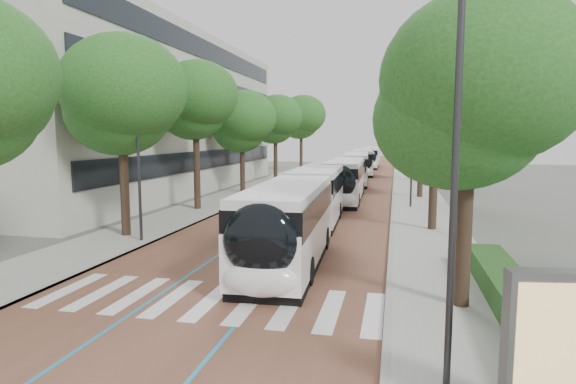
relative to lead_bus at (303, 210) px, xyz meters
name	(u,v)px	position (x,y,z in m)	size (l,w,h in m)	color
ground	(191,312)	(-1.51, -9.32, -1.63)	(160.00, 160.00, 0.00)	#51544C
road	(342,182)	(-1.51, 30.68, -1.62)	(11.00, 140.00, 0.02)	brown
sidewalk_left	(276,180)	(-9.01, 30.68, -1.57)	(4.00, 140.00, 0.12)	gray
sidewalk_right	(412,183)	(5.99, 30.68, -1.57)	(4.00, 140.00, 0.12)	gray
kerb_left	(292,181)	(-7.11, 30.68, -1.57)	(0.20, 140.00, 0.14)	gray
kerb_right	(394,183)	(4.09, 30.68, -1.57)	(0.20, 140.00, 0.14)	gray
zebra_crossing	(210,300)	(-1.31, -8.32, -1.60)	(10.55, 3.60, 0.01)	silver
lane_line_left	(327,182)	(-3.11, 30.68, -1.60)	(0.12, 126.00, 0.01)	teal
lane_line_right	(357,182)	(0.09, 30.68, -1.60)	(0.12, 126.00, 0.01)	teal
office_building	(119,115)	(-20.99, 18.68, 5.37)	(18.11, 40.00, 14.00)	#ABA99E
hedge	(532,321)	(7.59, -9.32, -1.11)	(1.20, 14.00, 0.80)	#19491C
streetlight_near	(446,151)	(5.11, -12.32, 3.19)	(1.82, 0.20, 8.00)	#292A2C
streetlight_far	(410,140)	(5.11, 12.68, 3.19)	(1.82, 0.20, 8.00)	#292A2C
lamp_post_left	(138,157)	(-7.61, -1.32, 2.49)	(0.14, 0.14, 8.00)	#292A2C
trees_left	(238,115)	(-9.01, 17.50, 5.17)	(6.48, 61.05, 10.19)	black
trees_right	(426,123)	(6.19, 13.23, 4.35)	(5.93, 47.80, 9.07)	black
lead_bus	(303,210)	(0.00, 0.00, 0.00)	(3.25, 18.48, 3.20)	black
bus_queued_0	(345,180)	(0.38, 15.70, 0.00)	(2.84, 12.46, 3.20)	white
bus_queued_1	(356,169)	(0.10, 29.20, 0.00)	(3.18, 12.51, 3.20)	white
bus_queued_2	(363,162)	(0.01, 41.47, 0.00)	(3.33, 12.54, 3.20)	white
bus_queued_3	(371,158)	(0.32, 55.10, 0.00)	(2.58, 12.41, 3.20)	white
ad_panel	(545,348)	(6.71, -13.44, -0.04)	(1.39, 0.61, 2.80)	#59595B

